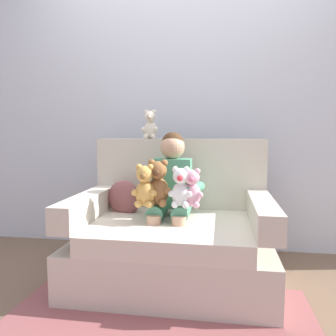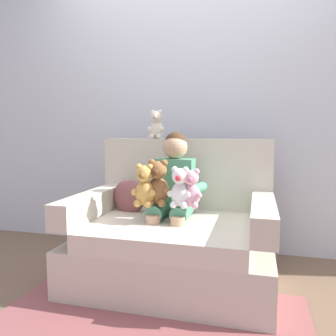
{
  "view_description": "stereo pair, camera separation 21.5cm",
  "coord_description": "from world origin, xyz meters",
  "px_view_note": "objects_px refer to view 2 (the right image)",
  "views": [
    {
      "loc": [
        0.32,
        -2.16,
        1.0
      ],
      "look_at": [
        -0.02,
        -0.05,
        0.78
      ],
      "focal_mm": 36.05,
      "sensor_mm": 36.0,
      "label": 1
    },
    {
      "loc": [
        0.53,
        -2.12,
        1.0
      ],
      "look_at": [
        -0.02,
        -0.05,
        0.78
      ],
      "focal_mm": 36.05,
      "sensor_mm": 36.0,
      "label": 2
    }
  ],
  "objects_px": {
    "plush_honey": "(144,186)",
    "plush_cream_on_backrest": "(157,125)",
    "plush_white": "(180,188)",
    "seated_child": "(173,186)",
    "plush_pink": "(191,189)",
    "throw_pillow": "(129,197)",
    "plush_brown": "(158,184)",
    "armchair": "(175,237)"
  },
  "relations": [
    {
      "from": "seated_child",
      "to": "throw_pillow",
      "type": "height_order",
      "value": "seated_child"
    },
    {
      "from": "seated_child",
      "to": "plush_cream_on_backrest",
      "type": "distance_m",
      "value": 0.57
    },
    {
      "from": "plush_brown",
      "to": "plush_cream_on_backrest",
      "type": "bearing_deg",
      "value": 118.48
    },
    {
      "from": "plush_white",
      "to": "throw_pillow",
      "type": "bearing_deg",
      "value": 138.24
    },
    {
      "from": "armchair",
      "to": "seated_child",
      "type": "xyz_separation_m",
      "value": [
        -0.02,
        0.03,
        0.34
      ]
    },
    {
      "from": "plush_honey",
      "to": "plush_pink",
      "type": "bearing_deg",
      "value": -1.81
    },
    {
      "from": "seated_child",
      "to": "armchair",
      "type": "bearing_deg",
      "value": -60.13
    },
    {
      "from": "plush_pink",
      "to": "plush_white",
      "type": "bearing_deg",
      "value": -149.48
    },
    {
      "from": "plush_white",
      "to": "plush_honey",
      "type": "height_order",
      "value": "plush_honey"
    },
    {
      "from": "plush_cream_on_backrest",
      "to": "plush_white",
      "type": "bearing_deg",
      "value": -63.64
    },
    {
      "from": "plush_honey",
      "to": "plush_pink",
      "type": "relative_size",
      "value": 1.1
    },
    {
      "from": "plush_white",
      "to": "plush_honey",
      "type": "distance_m",
      "value": 0.23
    },
    {
      "from": "plush_honey",
      "to": "plush_brown",
      "type": "xyz_separation_m",
      "value": [
        0.07,
        0.05,
        0.01
      ]
    },
    {
      "from": "plush_white",
      "to": "plush_cream_on_backrest",
      "type": "relative_size",
      "value": 1.15
    },
    {
      "from": "plush_pink",
      "to": "plush_cream_on_backrest",
      "type": "relative_size",
      "value": 1.1
    },
    {
      "from": "throw_pillow",
      "to": "plush_pink",
      "type": "bearing_deg",
      "value": -26.19
    },
    {
      "from": "plush_white",
      "to": "throw_pillow",
      "type": "distance_m",
      "value": 0.54
    },
    {
      "from": "plush_brown",
      "to": "plush_honey",
      "type": "bearing_deg",
      "value": -137.15
    },
    {
      "from": "plush_pink",
      "to": "throw_pillow",
      "type": "distance_m",
      "value": 0.59
    },
    {
      "from": "plush_pink",
      "to": "plush_cream_on_backrest",
      "type": "distance_m",
      "value": 0.72
    },
    {
      "from": "plush_honey",
      "to": "plush_white",
      "type": "bearing_deg",
      "value": -2.59
    },
    {
      "from": "seated_child",
      "to": "plush_honey",
      "type": "relative_size",
      "value": 3.03
    },
    {
      "from": "plush_honey",
      "to": "plush_cream_on_backrest",
      "type": "xyz_separation_m",
      "value": [
        -0.07,
        0.51,
        0.4
      ]
    },
    {
      "from": "plush_pink",
      "to": "plush_cream_on_backrest",
      "type": "height_order",
      "value": "plush_cream_on_backrest"
    },
    {
      "from": "seated_child",
      "to": "throw_pillow",
      "type": "distance_m",
      "value": 0.39
    },
    {
      "from": "plush_honey",
      "to": "plush_pink",
      "type": "distance_m",
      "value": 0.3
    },
    {
      "from": "plush_white",
      "to": "plush_cream_on_backrest",
      "type": "bearing_deg",
      "value": 110.5
    },
    {
      "from": "plush_cream_on_backrest",
      "to": "throw_pillow",
      "type": "bearing_deg",
      "value": -129.94
    },
    {
      "from": "seated_child",
      "to": "plush_honey",
      "type": "bearing_deg",
      "value": -131.98
    },
    {
      "from": "armchair",
      "to": "seated_child",
      "type": "distance_m",
      "value": 0.35
    },
    {
      "from": "seated_child",
      "to": "plush_cream_on_backrest",
      "type": "xyz_separation_m",
      "value": [
        -0.21,
        0.32,
        0.42
      ]
    },
    {
      "from": "plush_white",
      "to": "plush_brown",
      "type": "height_order",
      "value": "plush_brown"
    },
    {
      "from": "plush_brown",
      "to": "plush_pink",
      "type": "xyz_separation_m",
      "value": [
        0.22,
        -0.01,
        -0.02
      ]
    },
    {
      "from": "seated_child",
      "to": "plush_pink",
      "type": "xyz_separation_m",
      "value": [
        0.16,
        -0.16,
        0.01
      ]
    },
    {
      "from": "seated_child",
      "to": "plush_brown",
      "type": "bearing_deg",
      "value": -119.77
    },
    {
      "from": "armchair",
      "to": "plush_cream_on_backrest",
      "type": "bearing_deg",
      "value": 123.8
    },
    {
      "from": "plush_honey",
      "to": "throw_pillow",
      "type": "height_order",
      "value": "plush_honey"
    },
    {
      "from": "seated_child",
      "to": "plush_white",
      "type": "distance_m",
      "value": 0.19
    },
    {
      "from": "plush_brown",
      "to": "armchair",
      "type": "bearing_deg",
      "value": 64.49
    },
    {
      "from": "seated_child",
      "to": "throw_pillow",
      "type": "relative_size",
      "value": 3.17
    },
    {
      "from": "plush_cream_on_backrest",
      "to": "throw_pillow",
      "type": "distance_m",
      "value": 0.59
    },
    {
      "from": "plush_white",
      "to": "plush_cream_on_backrest",
      "type": "distance_m",
      "value": 0.69
    }
  ]
}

